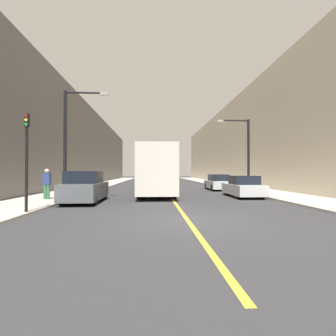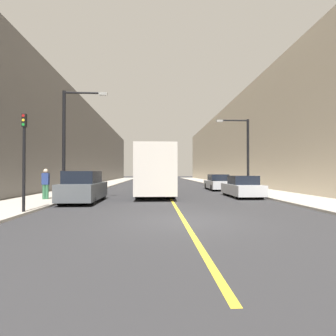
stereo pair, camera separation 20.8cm
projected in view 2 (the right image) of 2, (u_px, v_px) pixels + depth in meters
name	position (u px, v px, depth m)	size (l,w,h in m)	color
ground_plane	(184.00, 221.00, 9.32)	(200.00, 200.00, 0.00)	#2D2D30
sidewalk_left	(107.00, 183.00, 38.87)	(3.69, 72.00, 0.11)	#B2AA9E
sidewalk_right	(215.00, 183.00, 39.69)	(3.69, 72.00, 0.11)	#B2AA9E
building_row_left	(81.00, 147.00, 38.76)	(4.00, 72.00, 10.88)	#66605B
building_row_right	(240.00, 144.00, 39.97)	(4.00, 72.00, 11.90)	beige
road_center_line	(162.00, 184.00, 39.28)	(0.16, 72.00, 0.01)	gold
bus	(155.00, 170.00, 20.30)	(2.57, 10.36, 3.52)	silver
parked_suv_left	(84.00, 188.00, 14.96)	(1.88, 4.43, 1.79)	#51565B
car_right_near	(242.00, 187.00, 18.11)	(1.87, 4.22, 1.49)	silver
car_right_mid	(218.00, 183.00, 25.21)	(1.86, 4.37, 1.52)	silver
street_lamp_left	(68.00, 136.00, 15.78)	(2.67, 0.24, 6.53)	black
street_lamp_right	(244.00, 149.00, 21.22)	(2.67, 0.24, 5.91)	black
traffic_light	(24.00, 158.00, 10.75)	(0.16, 0.18, 4.03)	black
pedestrian	(46.00, 183.00, 15.71)	(0.40, 0.25, 1.82)	#336B47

